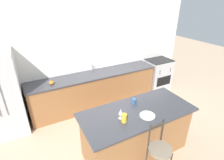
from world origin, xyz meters
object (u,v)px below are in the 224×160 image
oven_range (158,74)px  pumpkin_decoration (52,83)px  coffee_mug (134,101)px  tumbler_cup (124,118)px  wine_glass (121,112)px  refrigerator (1,95)px  dinner_plate (147,115)px  bar_stool_near (159,154)px

oven_range → pumpkin_decoration: pumpkin_decoration is taller
coffee_mug → tumbler_cup: (-0.43, -0.35, 0.02)m
wine_glass → coffee_mug: (0.43, 0.25, -0.07)m
refrigerator → oven_range: (4.25, 0.07, -0.43)m
refrigerator → dinner_plate: 2.95m
oven_range → tumbler_cup: bearing=-141.3°
pumpkin_decoration → oven_range: bearing=1.8°
oven_range → dinner_plate: 2.94m
pumpkin_decoration → wine_glass: bearing=-67.0°
refrigerator → tumbler_cup: (1.76, -1.92, 0.11)m
tumbler_cup → oven_range: bearing=38.7°
oven_range → tumbler_cup: 3.23m
oven_range → pumpkin_decoration: bearing=-178.2°
bar_stool_near → wine_glass: 0.86m
dinner_plate → coffee_mug: 0.40m
coffee_mug → oven_range: bearing=38.6°
bar_stool_near → coffee_mug: (0.10, 0.86, 0.43)m
pumpkin_decoration → bar_stool_near: bearing=-65.5°
bar_stool_near → wine_glass: (-0.33, 0.61, 0.50)m
wine_glass → coffee_mug: bearing=29.9°
pumpkin_decoration → coffee_mug: bearing=-52.3°
bar_stool_near → tumbler_cup: bar_stool_near is taller
oven_range → tumbler_cup: tumbler_cup is taller
refrigerator → dinner_plate: bearing=-42.1°
coffee_mug → pumpkin_decoration: (-1.19, 1.54, -0.02)m
wine_glass → bar_stool_near: bearing=-61.4°
dinner_plate → refrigerator: bearing=137.9°
coffee_mug → tumbler_cup: 0.55m
refrigerator → bar_stool_near: size_ratio=1.64×
bar_stool_near → tumbler_cup: size_ratio=7.62×
oven_range → dinner_plate: (-2.06, -2.04, 0.47)m
refrigerator → dinner_plate: size_ratio=6.96×
refrigerator → bar_stool_near: bearing=-49.3°
wine_glass → pumpkin_decoration: wine_glass is taller
bar_stool_near → pumpkin_decoration: size_ratio=10.00×
refrigerator → coffee_mug: 2.70m
refrigerator → pumpkin_decoration: refrigerator is taller
oven_range → bar_stool_near: size_ratio=0.86×
wine_glass → dinner_plate: bearing=-19.6°
bar_stool_near → tumbler_cup: 0.75m
bar_stool_near → refrigerator: bearing=130.7°
dinner_plate → tumbler_cup: 0.43m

